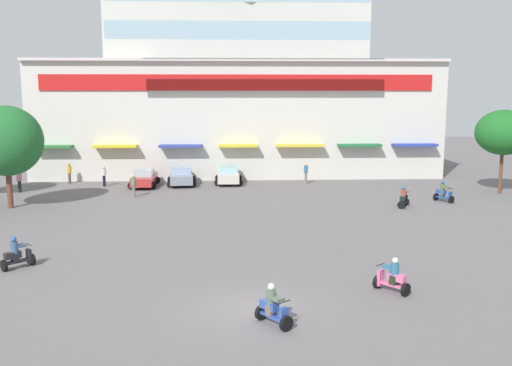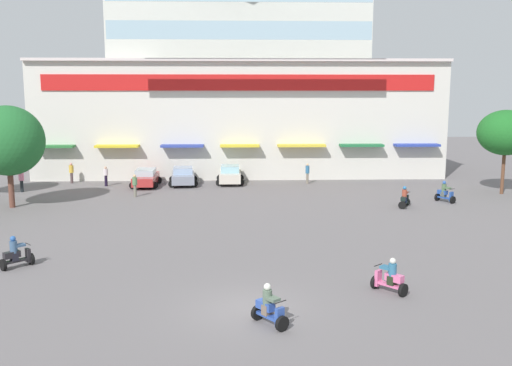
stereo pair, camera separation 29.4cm
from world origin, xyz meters
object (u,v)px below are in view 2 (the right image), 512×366
Objects in this scene: plaza_tree_2 at (8,141)px; scooter_rider_6 at (405,199)px; scooter_rider_1 at (445,193)px; pedestrian_0 at (71,172)px; plaza_tree_1 at (506,133)px; scooter_rider_8 at (16,255)px; pedestrian_4 at (135,184)px; parked_car_0 at (146,178)px; parked_car_1 at (183,176)px; scooter_rider_3 at (269,308)px; scooter_rider_2 at (390,278)px; pedestrian_2 at (106,175)px; parked_car_2 at (230,175)px; pedestrian_3 at (21,180)px; pedestrian_1 at (307,172)px.

scooter_rider_6 is at bearing -2.10° from plaza_tree_2.
pedestrian_0 is (-29.00, 9.44, 0.39)m from scooter_rider_1.
scooter_rider_8 is (-30.34, -17.33, -4.11)m from plaza_tree_1.
scooter_rider_1 is at bearing -7.17° from pedestrian_4.
plaza_tree_2 is 1.53× the size of parked_car_0.
scooter_rider_1 is at bearing -18.78° from parked_car_0.
parked_car_1 is 29.62m from scooter_rider_3.
pedestrian_2 is at bearing 123.06° from scooter_rider_2.
pedestrian_3 is at bearing -167.91° from parked_car_2.
pedestrian_0 is at bearing 116.58° from scooter_rider_3.
parked_car_0 is at bearing -170.95° from parked_car_2.
pedestrian_2 is (4.41, 8.60, -3.60)m from plaza_tree_2.
plaza_tree_2 is 10.85m from pedestrian_0.
pedestrian_1 reaches higher than scooter_rider_2.
pedestrian_4 reaches higher than scooter_rider_3.
pedestrian_1 is at bearing 7.90° from pedestrian_3.
scooter_rider_3 is at bearing -118.37° from scooter_rider_6.
scooter_rider_6 is at bearing 71.45° from scooter_rider_2.
parked_car_1 is 10.56m from pedestrian_1.
pedestrian_1 is (-14.38, 5.32, -3.71)m from plaza_tree_1.
plaza_tree_1 reaches higher than pedestrian_3.
pedestrian_3 is (-16.30, -3.49, 0.19)m from parked_car_2.
pedestrian_1 is (-5.35, 10.14, 0.40)m from scooter_rider_6.
pedestrian_0 is at bearing 176.98° from parked_car_2.
scooter_rider_6 is (10.37, 19.20, 0.01)m from scooter_rider_3.
pedestrian_1 reaches higher than parked_car_2.
plaza_tree_1 is at bearing 28.81° from scooter_rider_1.
plaza_tree_1 is at bearing 6.13° from plaza_tree_2.
scooter_rider_8 is 0.87× the size of pedestrian_4.
plaza_tree_1 is 35.38m from pedestrian_0.
parked_car_0 is 29.80m from scooter_rider_3.
pedestrian_1 is at bearing 1.89° from pedestrian_2.
plaza_tree_2 reaches higher than pedestrian_0.
plaza_tree_1 reaches higher than pedestrian_0.
parked_car_2 is at bearing 4.82° from pedestrian_2.
parked_car_2 is at bearing 138.82° from scooter_rider_6.
scooter_rider_2 is at bearing 30.80° from scooter_rider_3.
parked_car_2 is 2.46× the size of pedestrian_2.
pedestrian_0 reaches higher than scooter_rider_6.
parked_car_1 is at bearing 39.56° from plaza_tree_2.
parked_car_0 is at bearing -15.43° from pedestrian_0.
plaza_tree_1 reaches higher than scooter_rider_6.
scooter_rider_2 is 30.85m from pedestrian_2.
pedestrian_3 is at bearing 176.71° from plaza_tree_1.
pedestrian_1 is at bearing 1.33° from parked_car_1.
pedestrian_3 is at bearing -166.63° from parked_car_1.
plaza_tree_2 is 3.87× the size of pedestrian_0.
scooter_rider_3 is at bearing -67.51° from pedestrian_2.
parked_car_2 is 2.73× the size of scooter_rider_6.
scooter_rider_6 is at bearing -23.60° from pedestrian_0.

